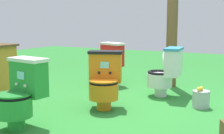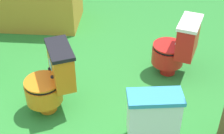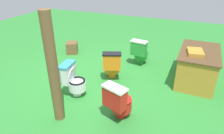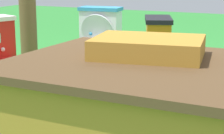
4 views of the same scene
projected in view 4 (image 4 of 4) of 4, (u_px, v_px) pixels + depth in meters
ground at (154, 87)px, 4.16m from camera, size 14.00×14.00×0.00m
toilet_orange at (170, 60)px, 3.62m from camera, size 0.61×0.56×0.73m
toilet_white at (97, 42)px, 4.45m from camera, size 0.45×0.53×0.73m
lemon_bucket at (148, 58)px, 4.89m from camera, size 0.22×0.22×0.28m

